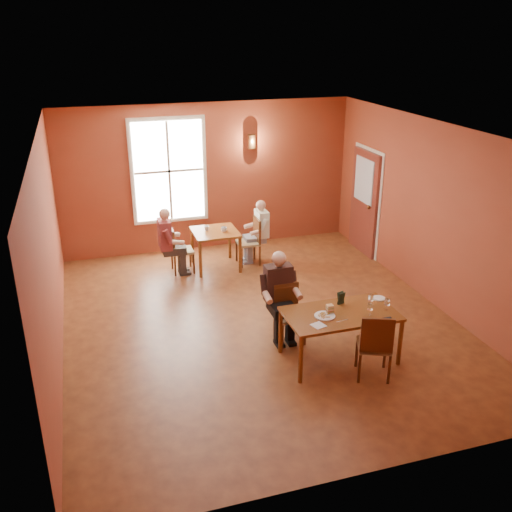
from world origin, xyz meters
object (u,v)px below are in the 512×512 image
object	(u,v)px
chair_empty	(374,344)
chair_diner_white	(248,242)
diner_main	(291,303)
chair_diner_maroon	(182,250)
second_table	(216,249)
diner_maroon	(180,240)
chair_diner_main	(290,315)
diner_white	(249,235)
main_table	(339,336)

from	to	relation	value
chair_empty	chair_diner_white	bearing A→B (deg)	117.57
diner_main	chair_diner_white	distance (m)	3.09
chair_empty	diner_main	bearing A→B (deg)	144.49
chair_diner_maroon	diner_main	bearing A→B (deg)	18.66
second_table	chair_diner_white	size ratio (longest dim) A/B	0.92
diner_main	diner_maroon	xyz separation A→B (m)	(-1.07, 3.08, -0.02)
chair_empty	chair_diner_maroon	world-z (taller)	chair_empty
chair_diner_main	chair_diner_white	xyz separation A→B (m)	(0.26, 3.05, 0.02)
chair_empty	diner_white	bearing A→B (deg)	117.17
chair_diner_maroon	main_table	bearing A→B (deg)	22.61
chair_diner_maroon	chair_empty	bearing A→B (deg)	23.07
diner_main	diner_white	world-z (taller)	diner_main
main_table	diner_maroon	xyz separation A→B (m)	(-1.57, 3.70, 0.27)
main_table	chair_diner_maroon	world-z (taller)	chair_diner_maroon
diner_maroon	chair_empty	bearing A→B (deg)	23.41
chair_empty	diner_maroon	distance (m)	4.59
chair_diner_main	chair_diner_white	distance (m)	3.06
chair_diner_white	diner_main	bearing A→B (deg)	175.14
second_table	diner_maroon	distance (m)	0.73
diner_white	chair_diner_maroon	bearing A→B (deg)	90.00
chair_diner_maroon	diner_maroon	xyz separation A→B (m)	(-0.03, 0.00, 0.19)
chair_empty	chair_diner_main	bearing A→B (deg)	143.80
chair_diner_white	diner_maroon	bearing A→B (deg)	90.00
chair_diner_white	second_table	bearing A→B (deg)	90.00
main_table	second_table	xyz separation A→B (m)	(-0.89, 3.70, 0.01)
main_table	diner_maroon	bearing A→B (deg)	113.00
chair_empty	diner_maroon	bearing A→B (deg)	134.31
diner_maroon	second_table	bearing A→B (deg)	90.00
diner_white	main_table	bearing A→B (deg)	-176.77
diner_main	second_table	size ratio (longest dim) A/B	1.55
chair_diner_white	chair_diner_maroon	size ratio (longest dim) A/B	1.04
second_table	diner_white	distance (m)	0.72
diner_main	chair_diner_main	bearing A→B (deg)	-90.00
diner_main	chair_diner_maroon	distance (m)	3.25
diner_maroon	main_table	bearing A→B (deg)	23.00
chair_diner_main	diner_maroon	bearing A→B (deg)	-70.66
second_table	chair_diner_white	world-z (taller)	chair_diner_white
chair_diner_main	diner_white	world-z (taller)	diner_white
chair_empty	chair_diner_white	xyz separation A→B (m)	(-0.49, 4.21, -0.02)
main_table	chair_diner_main	world-z (taller)	chair_diner_main
diner_white	chair_diner_maroon	distance (m)	1.34
main_table	chair_diner_main	xyz separation A→B (m)	(-0.50, 0.65, 0.08)
chair_diner_white	diner_white	size ratio (longest dim) A/B	0.77
main_table	diner_white	xyz separation A→B (m)	(-0.21, 3.70, 0.24)
chair_diner_maroon	diner_maroon	distance (m)	0.19
chair_empty	main_table	bearing A→B (deg)	137.15
main_table	chair_empty	world-z (taller)	chair_empty
diner_main	chair_diner_white	xyz separation A→B (m)	(0.26, 3.08, -0.19)
chair_diner_main	diner_maroon	xyz separation A→B (m)	(-1.07, 3.05, 0.20)
chair_diner_main	diner_white	distance (m)	3.06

